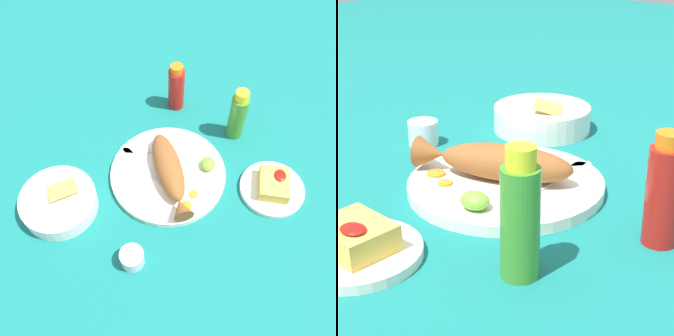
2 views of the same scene
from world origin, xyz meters
TOP-DOWN VIEW (x-y plane):
  - ground_plane at (0.00, 0.00)m, footprint 4.00×4.00m
  - main_plate at (0.00, 0.00)m, footprint 0.31×0.31m
  - fried_fish at (-0.02, -0.01)m, footprint 0.26×0.16m
  - fork_near at (0.01, 0.08)m, footprint 0.13×0.15m
  - fork_far at (0.06, 0.06)m, footprint 0.04×0.19m
  - carrot_slice_near at (-0.10, -0.06)m, footprint 0.03×0.03m
  - carrot_slice_mid at (-0.06, -0.08)m, footprint 0.02×0.02m
  - lime_wedge_main at (0.04, -0.10)m, footprint 0.05×0.04m
  - hot_sauce_bottle_red at (0.26, 0.02)m, footprint 0.05×0.05m
  - hot_sauce_bottle_green at (0.18, -0.17)m, footprint 0.05×0.05m
  - salt_cup at (-0.25, 0.04)m, footprint 0.06×0.06m
  - side_plate_fries at (-0.00, -0.28)m, footprint 0.17×0.17m
  - fries_pile at (-0.00, -0.28)m, footprint 0.09×0.08m
  - guacamole_bowl at (-0.14, 0.26)m, footprint 0.19×0.19m

SIDE VIEW (x-z plane):
  - ground_plane at x=0.00m, z-range 0.00..0.00m
  - side_plate_fries at x=0.00m, z-range 0.00..0.01m
  - main_plate at x=0.00m, z-range 0.00..0.02m
  - fork_near at x=0.01m, z-range 0.02..0.02m
  - fork_far at x=0.06m, z-range 0.02..0.02m
  - carrot_slice_near at x=-0.10m, z-range 0.02..0.02m
  - carrot_slice_mid at x=-0.06m, z-range 0.02..0.02m
  - salt_cup at x=-0.25m, z-range 0.00..0.04m
  - guacamole_bowl at x=-0.14m, z-range 0.00..0.06m
  - lime_wedge_main at x=0.04m, z-range 0.02..0.04m
  - fries_pile at x=0.00m, z-range 0.01..0.05m
  - fried_fish at x=-0.02m, z-range 0.02..0.08m
  - hot_sauce_bottle_red at x=0.26m, z-range 0.00..0.15m
  - hot_sauce_bottle_green at x=0.18m, z-range -0.01..0.16m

